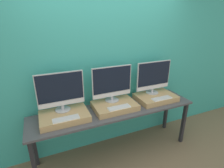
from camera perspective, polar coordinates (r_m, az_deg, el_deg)
name	(u,v)px	position (r m, az deg, el deg)	size (l,w,h in m)	color
ground_plane	(123,164)	(2.88, 3.54, -24.63)	(12.00, 12.00, 0.00)	#756047
wall_back	(106,70)	(2.70, -1.89, 4.73)	(8.00, 0.04, 2.60)	teal
workbench	(115,114)	(2.64, 1.11, -9.63)	(2.46, 0.56, 0.79)	#47474C
wooden_riser_left	(64,116)	(2.43, -15.26, -10.11)	(0.63, 0.43, 0.08)	tan
monitor_left	(61,91)	(2.37, -16.39, -2.19)	(0.61, 0.20, 0.53)	#B2B2B7
keyboard_left	(66,119)	(2.28, -14.79, -10.89)	(0.33, 0.11, 0.01)	silver
wooden_riser_center	(115,106)	(2.60, 0.90, -7.13)	(0.63, 0.43, 0.08)	tan
monitor_center	(112,83)	(2.55, 0.02, 0.30)	(0.61, 0.20, 0.53)	#B2B2B7
keyboard_center	(119,107)	(2.45, 2.35, -7.63)	(0.33, 0.11, 0.01)	silver
wooden_riser_right	(156,97)	(2.94, 14.03, -4.26)	(0.63, 0.43, 0.08)	tan
monitor_right	(154,77)	(2.89, 13.41, 2.33)	(0.61, 0.20, 0.53)	#B2B2B7
keyboard_right	(162,98)	(2.81, 15.92, -4.51)	(0.33, 0.11, 0.01)	silver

